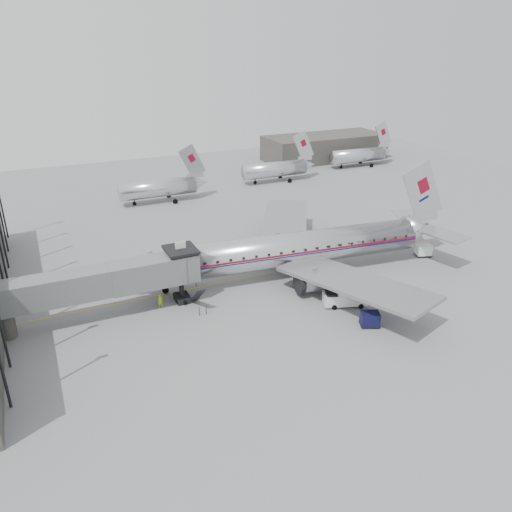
{
  "coord_description": "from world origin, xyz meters",
  "views": [
    {
      "loc": [
        -22.89,
        -46.06,
        27.79
      ],
      "look_at": [
        0.77,
        5.09,
        3.2
      ],
      "focal_mm": 35.0,
      "sensor_mm": 36.0,
      "label": 1
    }
  ],
  "objects_px": {
    "airliner": "(297,249)",
    "service_van": "(346,296)",
    "baggage_cart_white": "(424,250)",
    "ramp_worker": "(160,301)",
    "baggage_cart_navy": "(370,319)"
  },
  "relations": [
    {
      "from": "airliner",
      "to": "service_van",
      "type": "bearing_deg",
      "value": -78.75
    },
    {
      "from": "service_van",
      "to": "airliner",
      "type": "bearing_deg",
      "value": 115.3
    },
    {
      "from": "baggage_cart_white",
      "to": "ramp_worker",
      "type": "height_order",
      "value": "ramp_worker"
    },
    {
      "from": "baggage_cart_navy",
      "to": "service_van",
      "type": "bearing_deg",
      "value": 111.5
    },
    {
      "from": "ramp_worker",
      "to": "baggage_cart_navy",
      "type": "bearing_deg",
      "value": -57.76
    },
    {
      "from": "baggage_cart_navy",
      "to": "baggage_cart_white",
      "type": "relative_size",
      "value": 0.98
    },
    {
      "from": "airliner",
      "to": "baggage_cart_navy",
      "type": "bearing_deg",
      "value": -81.22
    },
    {
      "from": "baggage_cart_navy",
      "to": "baggage_cart_white",
      "type": "height_order",
      "value": "baggage_cart_white"
    },
    {
      "from": "airliner",
      "to": "baggage_cart_navy",
      "type": "height_order",
      "value": "airliner"
    },
    {
      "from": "service_van",
      "to": "baggage_cart_white",
      "type": "distance_m",
      "value": 19.27
    },
    {
      "from": "ramp_worker",
      "to": "baggage_cart_white",
      "type": "bearing_deg",
      "value": -24.88
    },
    {
      "from": "service_van",
      "to": "baggage_cart_navy",
      "type": "height_order",
      "value": "service_van"
    },
    {
      "from": "baggage_cart_navy",
      "to": "ramp_worker",
      "type": "bearing_deg",
      "value": 169.2
    },
    {
      "from": "airliner",
      "to": "baggage_cart_white",
      "type": "height_order",
      "value": "airliner"
    },
    {
      "from": "airliner",
      "to": "service_van",
      "type": "relative_size",
      "value": 8.34
    }
  ]
}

